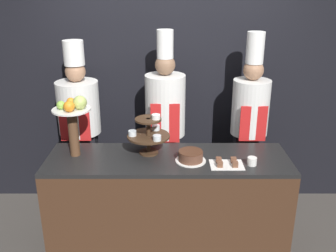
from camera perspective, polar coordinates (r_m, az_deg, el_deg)
The scene contains 10 objects.
wall_back at distance 3.91m, azimuth -0.00°, elevation 7.83°, with size 10.00×0.06×2.80m.
buffet_counter at distance 3.42m, azimuth 0.00°, elevation -11.60°, with size 2.07×0.62×0.89m.
tiered_stand at distance 3.21m, azimuth -2.95°, elevation -1.14°, with size 0.37×0.37×0.36m.
fruit_pedestal at distance 3.21m, azimuth -14.26°, elevation 1.39°, with size 0.32×0.32×0.53m.
cake_round at distance 3.12m, azimuth 3.47°, elevation -4.64°, with size 0.26×0.26×0.09m.
cup_white at distance 3.14m, azimuth 12.67°, elevation -5.26°, with size 0.08×0.08×0.07m.
cake_square_tray at distance 3.10m, azimuth 8.93°, elevation -5.65°, with size 0.27×0.19×0.05m.
chef_left at distance 3.76m, azimuth -13.27°, elevation 0.16°, with size 0.40×0.40×1.80m.
chef_center_left at distance 3.65m, azimuth -0.42°, elevation 0.62°, with size 0.38×0.38×1.90m.
chef_center_right at distance 3.74m, azimuth 12.27°, elevation 0.50°, with size 0.36×0.36×1.88m.
Camera 1 is at (-0.00, -2.57, 2.28)m, focal length 40.00 mm.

